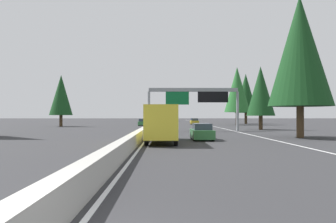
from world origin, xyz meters
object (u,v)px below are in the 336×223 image
sedan_distant_a (175,120)px  conifer_right_foreground (300,51)px  sedan_mid_right (202,132)px  bus_far_right (165,116)px  conifer_right_near (261,91)px  pickup_far_center (165,119)px  sign_gantry_overhead (195,97)px  conifer_left_near (61,95)px  conifer_right_mid (237,90)px  box_truck_mid_left (161,122)px  sedan_near_center (194,122)px  conifer_right_far (246,93)px  oncoming_near (143,122)px

sedan_distant_a → conifer_right_foreground: conifer_right_foreground is taller
sedan_mid_right → bus_far_right: (103.22, 3.42, 1.03)m
conifer_right_foreground → conifer_right_near: conifer_right_foreground is taller
sedan_mid_right → sedan_distant_a: same height
pickup_far_center → sign_gantry_overhead: bearing=-176.9°
sign_gantry_overhead → sedan_mid_right: bearing=177.0°
sedan_distant_a → conifer_left_near: 55.53m
bus_far_right → conifer_right_mid: (-59.43, -16.61, 6.32)m
sedan_distant_a → conifer_right_foreground: 81.77m
conifer_right_foreground → conifer_right_mid: size_ratio=1.06×
conifer_right_near → conifer_left_near: 37.45m
sedan_mid_right → sedan_distant_a: size_ratio=1.00×
box_truck_mid_left → conifer_right_foreground: size_ratio=0.61×
sedan_near_center → conifer_right_far: bearing=-70.4°
box_truck_mid_left → oncoming_near: size_ratio=1.93×
pickup_far_center → sedan_mid_right: bearing=-177.9°
oncoming_near → conifer_right_mid: size_ratio=0.33×
conifer_right_foreground → conifer_left_near: 45.70m
conifer_left_near → conifer_right_mid: bearing=-74.4°
box_truck_mid_left → conifer_right_near: conifer_right_near is taller
sign_gantry_overhead → oncoming_near: sign_gantry_overhead is taller
sedan_distant_a → oncoming_near: bearing=169.6°
sedan_distant_a → conifer_right_mid: conifer_right_mid is taller
oncoming_near → sign_gantry_overhead: bearing=20.9°
conifer_right_near → conifer_right_far: conifer_right_far is taller
sign_gantry_overhead → oncoming_near: bearing=20.9°
conifer_right_near → conifer_right_far: (32.70, -6.10, 1.92)m
conifer_right_far → conifer_left_near: 45.13m
conifer_right_near → pickup_far_center: bearing=11.6°
box_truck_mid_left → conifer_right_mid: size_ratio=0.64×
box_truck_mid_left → pickup_far_center: 94.02m
sedan_near_center → sedan_distant_a: size_ratio=1.00×
box_truck_mid_left → conifer_right_foreground: (5.34, -13.55, 6.91)m
sedan_near_center → oncoming_near: same height
conifer_right_mid → conifer_right_near: bearing=175.5°
box_truck_mid_left → conifer_right_foreground: 16.12m
conifer_right_mid → conifer_right_foreground: bearing=175.5°
oncoming_near → conifer_left_near: (-4.77, 15.62, 5.43)m
sign_gantry_overhead → conifer_right_far: bearing=-24.1°
conifer_left_near → sedan_mid_right: bearing=-145.0°
box_truck_mid_left → sedan_distant_a: size_ratio=1.93×
bus_far_right → conifer_right_foreground: size_ratio=0.82×
pickup_far_center → oncoming_near: size_ratio=1.27×
oncoming_near → conifer_right_near: (-18.52, -19.22, 5.19)m
sign_gantry_overhead → conifer_right_near: size_ratio=1.31×
bus_far_right → oncoming_near: bus_far_right is taller
sedan_mid_right → conifer_right_near: (19.81, -11.30, 5.19)m
sign_gantry_overhead → conifer_left_near: conifer_left_near is taller
sedan_mid_right → sedan_near_center: bearing=-4.5°
conifer_right_mid → oncoming_near: bearing=104.5°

